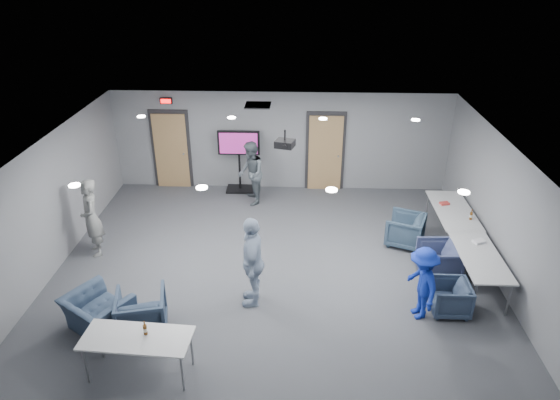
{
  "coord_description": "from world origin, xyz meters",
  "views": [
    {
      "loc": [
        0.49,
        -8.71,
        5.96
      ],
      "look_at": [
        0.11,
        0.78,
        1.2
      ],
      "focal_mm": 32.0,
      "sensor_mm": 36.0,
      "label": 1
    }
  ],
  "objects_px": {
    "person_d": "(422,283)",
    "bottle_front": "(145,329)",
    "table_front_left": "(137,340)",
    "bottle_right": "(471,216)",
    "person_a": "(91,218)",
    "projector": "(285,143)",
    "person_b": "(251,173)",
    "tv_stand": "(239,157)",
    "table_right_b": "(480,258)",
    "table_right_a": "(453,211)",
    "chair_right_b": "(439,260)",
    "chair_right_a": "(405,230)",
    "chair_front_a": "(142,312)",
    "chair_right_c": "(450,297)",
    "person_c": "(253,261)",
    "chair_front_b": "(99,313)"
  },
  "relations": [
    {
      "from": "table_right_a",
      "to": "tv_stand",
      "type": "relative_size",
      "value": 1.15
    },
    {
      "from": "table_right_b",
      "to": "bottle_front",
      "type": "distance_m",
      "value": 6.28
    },
    {
      "from": "chair_front_a",
      "to": "table_right_a",
      "type": "height_order",
      "value": "chair_front_a"
    },
    {
      "from": "chair_right_a",
      "to": "chair_front_a",
      "type": "xyz_separation_m",
      "value": [
        -5.07,
        -3.07,
        0.02
      ]
    },
    {
      "from": "table_front_left",
      "to": "tv_stand",
      "type": "relative_size",
      "value": 0.99
    },
    {
      "from": "person_c",
      "to": "person_d",
      "type": "bearing_deg",
      "value": 82.88
    },
    {
      "from": "person_b",
      "to": "table_right_a",
      "type": "height_order",
      "value": "person_b"
    },
    {
      "from": "person_a",
      "to": "table_front_left",
      "type": "height_order",
      "value": "person_a"
    },
    {
      "from": "chair_right_c",
      "to": "chair_front_a",
      "type": "distance_m",
      "value": 5.5
    },
    {
      "from": "table_right_a",
      "to": "tv_stand",
      "type": "bearing_deg",
      "value": 65.25
    },
    {
      "from": "table_right_a",
      "to": "tv_stand",
      "type": "height_order",
      "value": "tv_stand"
    },
    {
      "from": "person_d",
      "to": "table_right_b",
      "type": "bearing_deg",
      "value": 112.78
    },
    {
      "from": "person_c",
      "to": "bottle_right",
      "type": "xyz_separation_m",
      "value": [
        4.56,
        2.06,
        -0.07
      ]
    },
    {
      "from": "person_b",
      "to": "tv_stand",
      "type": "relative_size",
      "value": 0.97
    },
    {
      "from": "chair_right_b",
      "to": "table_right_b",
      "type": "xyz_separation_m",
      "value": [
        0.65,
        -0.37,
        0.32
      ]
    },
    {
      "from": "table_front_left",
      "to": "bottle_right",
      "type": "xyz_separation_m",
      "value": [
        6.16,
        3.94,
        0.14
      ]
    },
    {
      "from": "table_front_left",
      "to": "projector",
      "type": "bearing_deg",
      "value": 65.58
    },
    {
      "from": "person_b",
      "to": "chair_right_a",
      "type": "height_order",
      "value": "person_b"
    },
    {
      "from": "person_a",
      "to": "person_b",
      "type": "bearing_deg",
      "value": 101.26
    },
    {
      "from": "bottle_front",
      "to": "tv_stand",
      "type": "bearing_deg",
      "value": 84.22
    },
    {
      "from": "chair_front_b",
      "to": "tv_stand",
      "type": "distance_m",
      "value": 6.06
    },
    {
      "from": "person_b",
      "to": "chair_front_a",
      "type": "distance_m",
      "value": 5.22
    },
    {
      "from": "person_d",
      "to": "person_b",
      "type": "bearing_deg",
      "value": -154.06
    },
    {
      "from": "bottle_front",
      "to": "table_right_b",
      "type": "bearing_deg",
      "value": 22.62
    },
    {
      "from": "table_front_left",
      "to": "chair_right_a",
      "type": "bearing_deg",
      "value": 43.75
    },
    {
      "from": "chair_right_b",
      "to": "chair_right_c",
      "type": "xyz_separation_m",
      "value": [
        -0.07,
        -1.14,
        -0.05
      ]
    },
    {
      "from": "chair_right_a",
      "to": "table_front_left",
      "type": "bearing_deg",
      "value": -28.36
    },
    {
      "from": "chair_right_c",
      "to": "bottle_front",
      "type": "height_order",
      "value": "bottle_front"
    },
    {
      "from": "projector",
      "to": "chair_right_c",
      "type": "bearing_deg",
      "value": -20.1
    },
    {
      "from": "table_right_b",
      "to": "person_a",
      "type": "bearing_deg",
      "value": 83.26
    },
    {
      "from": "tv_stand",
      "to": "person_b",
      "type": "bearing_deg",
      "value": -62.99
    },
    {
      "from": "chair_right_b",
      "to": "table_front_left",
      "type": "xyz_separation_m",
      "value": [
        -5.26,
        -2.86,
        0.32
      ]
    },
    {
      "from": "chair_right_a",
      "to": "table_right_a",
      "type": "height_order",
      "value": "table_right_a"
    },
    {
      "from": "person_d",
      "to": "table_front_left",
      "type": "bearing_deg",
      "value": -82.98
    },
    {
      "from": "person_c",
      "to": "chair_front_a",
      "type": "xyz_separation_m",
      "value": [
        -1.85,
        -0.88,
        -0.51
      ]
    },
    {
      "from": "chair_right_b",
      "to": "bottle_right",
      "type": "height_order",
      "value": "bottle_right"
    },
    {
      "from": "person_d",
      "to": "bottle_front",
      "type": "distance_m",
      "value": 4.74
    },
    {
      "from": "chair_right_b",
      "to": "bottle_front",
      "type": "relative_size",
      "value": 3.25
    },
    {
      "from": "person_a",
      "to": "tv_stand",
      "type": "xyz_separation_m",
      "value": [
        2.78,
        3.32,
        0.1
      ]
    },
    {
      "from": "table_front_left",
      "to": "projector",
      "type": "relative_size",
      "value": 3.79
    },
    {
      "from": "person_c",
      "to": "chair_front_a",
      "type": "relative_size",
      "value": 2.13
    },
    {
      "from": "chair_front_b",
      "to": "tv_stand",
      "type": "bearing_deg",
      "value": -74.71
    },
    {
      "from": "person_b",
      "to": "bottle_right",
      "type": "distance_m",
      "value": 5.39
    },
    {
      "from": "projector",
      "to": "table_front_left",
      "type": "bearing_deg",
      "value": -101.73
    },
    {
      "from": "chair_front_a",
      "to": "bottle_right",
      "type": "height_order",
      "value": "bottle_right"
    },
    {
      "from": "projector",
      "to": "bottle_right",
      "type": "bearing_deg",
      "value": 15.58
    },
    {
      "from": "bottle_right",
      "to": "table_right_b",
      "type": "bearing_deg",
      "value": -99.5
    },
    {
      "from": "chair_front_a",
      "to": "table_right_b",
      "type": "xyz_separation_m",
      "value": [
        6.17,
        1.49,
        0.3
      ]
    },
    {
      "from": "chair_right_b",
      "to": "table_front_left",
      "type": "relative_size",
      "value": 0.47
    },
    {
      "from": "person_a",
      "to": "projector",
      "type": "xyz_separation_m",
      "value": [
        4.1,
        0.56,
        1.53
      ]
    }
  ]
}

